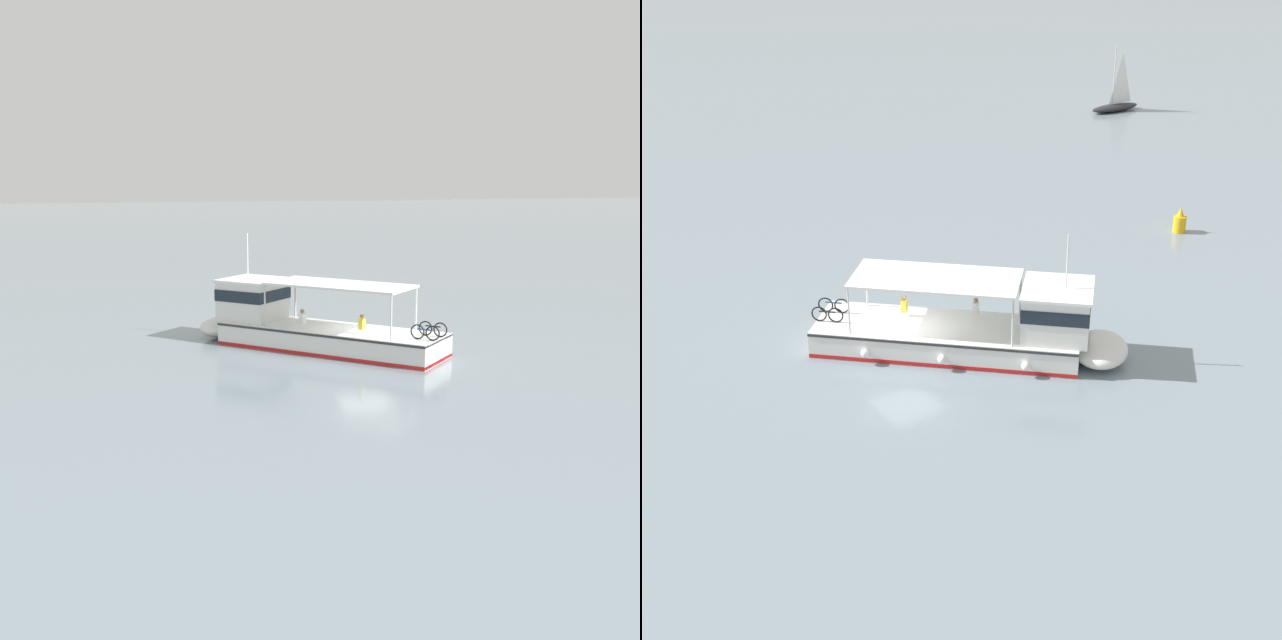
{
  "view_description": "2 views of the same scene",
  "coord_description": "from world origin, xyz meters",
  "views": [
    {
      "loc": [
        -34.13,
        12.16,
        8.21
      ],
      "look_at": [
        1.18,
        1.92,
        1.4
      ],
      "focal_mm": 44.6,
      "sensor_mm": 36.0,
      "label": 1
    },
    {
      "loc": [
        27.57,
        -17.71,
        17.36
      ],
      "look_at": [
        1.18,
        1.92,
        1.4
      ],
      "focal_mm": 50.89,
      "sensor_mm": 36.0,
      "label": 2
    }
  ],
  "objects": [
    {
      "name": "ground_plane",
      "position": [
        0.0,
        0.0,
        0.0
      ],
      "size": [
        400.0,
        400.0,
        0.0
      ],
      "primitive_type": "plane",
      "color": "gray"
    },
    {
      "name": "ferry_main",
      "position": [
        1.92,
        2.63,
        1.01
      ],
      "size": [
        11.3,
        11.05,
        5.32
      ],
      "color": "white",
      "rests_on": "ground"
    },
    {
      "name": "sailboat_outer_anchorage",
      "position": [
        -25.68,
        37.9,
        0.54
      ],
      "size": [
        1.72,
        4.88,
        5.4
      ],
      "color": "#232328",
      "rests_on": "ground"
    },
    {
      "name": "channel_buoy",
      "position": [
        -2.93,
        19.83,
        0.57
      ],
      "size": [
        0.7,
        0.7,
        1.4
      ],
      "color": "gold",
      "rests_on": "ground"
    }
  ]
}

